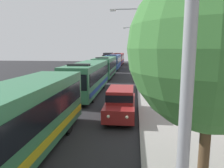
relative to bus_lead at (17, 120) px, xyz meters
The scene contains 10 objects.
bus_lead is the anchor object (origin of this frame).
bus_second_in_line 12.99m from the bus_lead, 90.00° to the left, with size 2.58×11.10×3.21m.
bus_middle 25.54m from the bus_lead, 90.00° to the left, with size 2.58×10.48×3.21m.
bus_fourth_in_line 38.48m from the bus_lead, 90.00° to the left, with size 2.58×11.26×3.21m.
bus_rear 51.38m from the bus_lead, 90.00° to the left, with size 2.58×11.92×3.21m.
white_suv 7.14m from the bus_lead, 58.65° to the left, with size 1.86×5.02×1.90m.
box_truck_oncoming 55.17m from the bus_lead, 93.43° to the left, with size 2.35×6.92×3.15m.
streetlamp_mid 14.56m from the bus_lead, 67.57° to the left, with size 6.40×0.28×8.08m.
streetlamp_far 31.16m from the bus_lead, 79.96° to the left, with size 5.99×0.28×8.03m.
roadside_tree 7.39m from the bus_lead, 11.65° to the right, with size 4.71×4.71×6.68m.
Camera 1 is at (3.30, 5.95, 4.49)m, focal length 34.72 mm.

